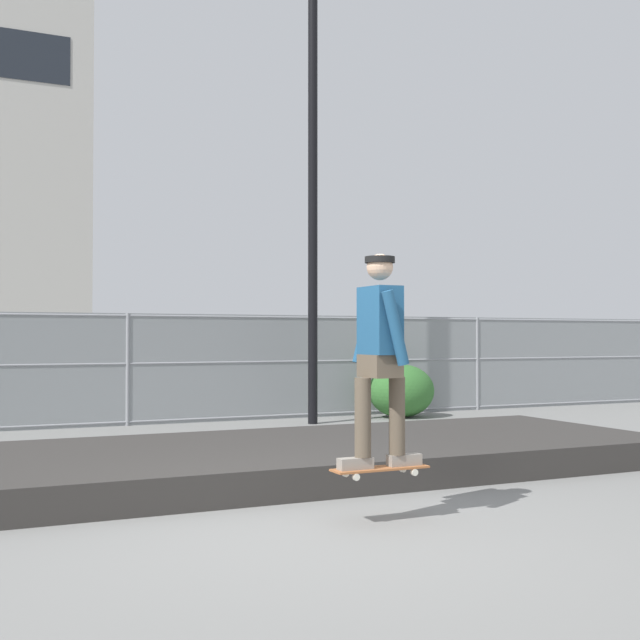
# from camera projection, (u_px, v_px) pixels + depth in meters

# --- Properties ---
(ground_plane) EXTENTS (120.00, 120.00, 0.00)m
(ground_plane) POSITION_uv_depth(u_px,v_px,m) (325.00, 532.00, 5.94)
(ground_plane) COLOR slate
(gravel_berm) EXTENTS (10.02, 2.99, 0.31)m
(gravel_berm) POSITION_uv_depth(u_px,v_px,m) (223.00, 463.00, 8.24)
(gravel_berm) COLOR #33302D
(gravel_berm) RESTS_ON ground_plane
(skateboard) EXTENTS (0.80, 0.21, 0.07)m
(skateboard) POSITION_uv_depth(u_px,v_px,m) (380.00, 469.00, 6.26)
(skateboard) COLOR #9E5B33
(skater) EXTENTS (0.72, 0.58, 1.69)m
(skater) POSITION_uv_depth(u_px,v_px,m) (380.00, 346.00, 6.28)
(skater) COLOR gray
(skater) RESTS_ON skateboard
(chain_fence) EXTENTS (27.81, 0.06, 1.85)m
(chain_fence) POSITION_uv_depth(u_px,v_px,m) (128.00, 369.00, 13.05)
(chain_fence) COLOR gray
(chain_fence) RESTS_ON ground_plane
(street_lamp) EXTENTS (0.44, 0.44, 7.64)m
(street_lamp) POSITION_uv_depth(u_px,v_px,m) (313.00, 146.00, 13.41)
(street_lamp) COLOR black
(street_lamp) RESTS_ON ground_plane
(parked_car_mid) EXTENTS (4.50, 2.15, 1.66)m
(parked_car_mid) POSITION_uv_depth(u_px,v_px,m) (142.00, 366.00, 16.91)
(parked_car_mid) COLOR black
(parked_car_mid) RESTS_ON ground_plane
(parked_car_far) EXTENTS (4.51, 2.16, 1.66)m
(parked_car_far) POSITION_uv_depth(u_px,v_px,m) (365.00, 363.00, 19.18)
(parked_car_far) COLOR #566B4C
(parked_car_far) RESTS_ON ground_plane
(shrub_center) EXTENTS (1.24, 1.02, 0.96)m
(shrub_center) POSITION_uv_depth(u_px,v_px,m) (401.00, 391.00, 14.36)
(shrub_center) COLOR #336B2D
(shrub_center) RESTS_ON ground_plane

